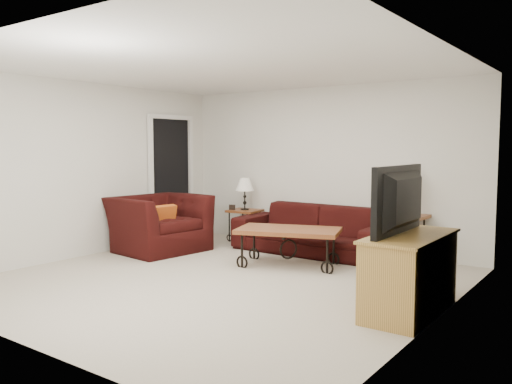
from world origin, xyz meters
The scene contains 20 objects.
ground centered at (0.00, 0.00, 0.00)m, with size 5.00×5.00×0.00m, color #BBB0A0.
wall_back centered at (0.00, 2.50, 1.25)m, with size 5.00×0.02×2.50m, color silver.
wall_front centered at (0.00, -2.50, 1.25)m, with size 5.00×0.02×2.50m, color silver.
wall_left centered at (-2.50, 0.00, 1.25)m, with size 0.02×5.00×2.50m, color silver.
wall_right centered at (2.50, 0.00, 1.25)m, with size 0.02×5.00×2.50m, color silver.
ceiling centered at (0.00, 0.00, 2.50)m, with size 5.00×5.00×0.00m, color white.
doorway centered at (-2.47, 1.65, 1.02)m, with size 0.08×0.94×2.04m, color black.
sofa centered at (0.10, 2.02, 0.35)m, with size 2.40×0.94×0.70m, color black.
side_table_left centered at (-1.31, 2.20, 0.26)m, with size 0.49×0.49×0.53m, color brown.
side_table_right centered at (1.38, 2.20, 0.32)m, with size 0.60×0.60×0.65m, color brown.
lamp_left centered at (-1.31, 2.20, 0.79)m, with size 0.30×0.30×0.53m, color black, non-canonical shape.
lamp_right centered at (1.38, 2.20, 0.97)m, with size 0.37×0.37×0.65m, color black, non-canonical shape.
photo_frame_left centered at (-1.46, 2.05, 0.57)m, with size 0.11×0.01×0.09m, color black.
photo_frame_right centered at (1.53, 2.05, 0.70)m, with size 0.13×0.02×0.11m, color black.
coffee_table centered at (0.24, 1.10, 0.25)m, with size 1.33×0.72×0.50m, color brown.
armchair centered at (-1.88, 0.80, 0.42)m, with size 1.29×1.12×0.84m, color black.
throw_pillow centered at (-1.72, 0.75, 0.52)m, with size 0.38×0.10×0.38m, color #D5511B.
tv_stand centered at (2.23, 0.11, 0.38)m, with size 0.52×1.26×0.75m, color tan.
television centered at (2.21, 0.11, 1.08)m, with size 1.13×0.15×0.65m, color black.
backpack centered at (1.55, 1.64, 0.20)m, with size 0.32×0.24×0.41m, color black.
Camera 1 is at (3.90, -4.71, 1.59)m, focal length 36.77 mm.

